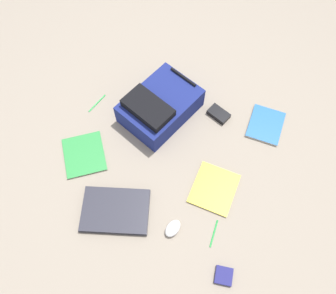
{
  "coord_description": "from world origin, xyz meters",
  "views": [
    {
      "loc": [
        0.32,
        -0.75,
        1.74
      ],
      "look_at": [
        0.0,
        0.04,
        0.02
      ],
      "focal_mm": 36.77,
      "sensor_mm": 36.0,
      "label": 1
    }
  ],
  "objects": [
    {
      "name": "computer_mouse",
      "position": [
        0.2,
        -0.37,
        0.02
      ],
      "size": [
        0.08,
        0.11,
        0.04
      ],
      "primitive_type": "ellipsoid",
      "rotation": [
        0.0,
        0.0,
        -0.26
      ],
      "color": "silver",
      "rests_on": "ground_plane"
    },
    {
      "name": "ground_plane",
      "position": [
        0.0,
        0.0,
        0.0
      ],
      "size": [
        3.63,
        3.63,
        0.0
      ],
      "primitive_type": "plane",
      "color": "gray"
    },
    {
      "name": "book_blue",
      "position": [
        0.47,
        0.39,
        0.01
      ],
      "size": [
        0.19,
        0.23,
        0.02
      ],
      "color": "silver",
      "rests_on": "ground_plane"
    },
    {
      "name": "earbud_pouch",
      "position": [
        0.5,
        -0.49,
        0.01
      ],
      "size": [
        0.09,
        0.09,
        0.02
      ],
      "primitive_type": "cube",
      "rotation": [
        0.0,
        0.0,
        0.17
      ],
      "color": "navy",
      "rests_on": "ground_plane"
    },
    {
      "name": "book_red",
      "position": [
        -0.41,
        -0.17,
        0.01
      ],
      "size": [
        0.32,
        0.33,
        0.01
      ],
      "color": "silver",
      "rests_on": "ground_plane"
    },
    {
      "name": "pen_black",
      "position": [
        -0.51,
        0.16,
        0.0
      ],
      "size": [
        0.04,
        0.15,
        0.01
      ],
      "primitive_type": "cylinder",
      "rotation": [
        1.57,
        0.0,
        -0.24
      ],
      "color": "#198C33",
      "rests_on": "ground_plane"
    },
    {
      "name": "laptop",
      "position": [
        -0.11,
        -0.4,
        0.02
      ],
      "size": [
        0.4,
        0.34,
        0.03
      ],
      "color": "#24242C",
      "rests_on": "ground_plane"
    },
    {
      "name": "backpack",
      "position": [
        -0.13,
        0.24,
        0.08
      ],
      "size": [
        0.43,
        0.51,
        0.19
      ],
      "color": "navy",
      "rests_on": "ground_plane"
    },
    {
      "name": "book_manual",
      "position": [
        0.32,
        -0.09,
        0.01
      ],
      "size": [
        0.22,
        0.25,
        0.01
      ],
      "color": "silver",
      "rests_on": "ground_plane"
    },
    {
      "name": "pen_blue",
      "position": [
        0.4,
        -0.31,
        0.0
      ],
      "size": [
        0.02,
        0.14,
        0.01
      ],
      "primitive_type": "cylinder",
      "rotation": [
        1.57,
        0.0,
        0.06
      ],
      "color": "#198C33",
      "rests_on": "ground_plane"
    },
    {
      "name": "power_brick",
      "position": [
        0.2,
        0.36,
        0.02
      ],
      "size": [
        0.14,
        0.11,
        0.03
      ],
      "primitive_type": "cube",
      "rotation": [
        0.0,
        0.0,
        1.22
      ],
      "color": "black",
      "rests_on": "ground_plane"
    }
  ]
}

